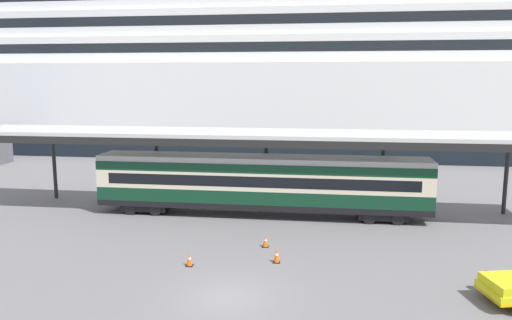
{
  "coord_description": "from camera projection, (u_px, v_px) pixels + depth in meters",
  "views": [
    {
      "loc": [
        4.09,
        -20.18,
        9.34
      ],
      "look_at": [
        -0.08,
        9.32,
        4.5
      ],
      "focal_mm": 35.47,
      "sensor_mm": 36.0,
      "label": 1
    }
  ],
  "objects": [
    {
      "name": "traffic_cone_far",
      "position": [
        277.0,
        256.0,
        25.83
      ],
      "size": [
        0.36,
        0.36,
        0.76
      ],
      "color": "black",
      "rests_on": "ground"
    },
    {
      "name": "traffic_cone_near",
      "position": [
        265.0,
        241.0,
        28.21
      ],
      "size": [
        0.36,
        0.36,
        0.68
      ],
      "color": "black",
      "rests_on": "ground"
    },
    {
      "name": "quay_bollard",
      "position": [
        486.0,
        280.0,
        22.29
      ],
      "size": [
        0.48,
        0.48,
        0.96
      ],
      "color": "black",
      "rests_on": "ground"
    },
    {
      "name": "platform_canopy",
      "position": [
        262.0,
        136.0,
        34.35
      ],
      "size": [
        41.59,
        5.21,
        5.72
      ],
      "color": "silver",
      "rests_on": "ground"
    },
    {
      "name": "train_carriage",
      "position": [
        261.0,
        182.0,
        34.45
      ],
      "size": [
        22.48,
        2.81,
        4.11
      ],
      "color": "black",
      "rests_on": "ground"
    },
    {
      "name": "ground_plane",
      "position": [
        228.0,
        297.0,
        21.78
      ],
      "size": [
        400.0,
        400.0,
        0.0
      ],
      "primitive_type": "plane",
      "color": "slate"
    },
    {
      "name": "traffic_cone_mid",
      "position": [
        189.0,
        259.0,
        25.36
      ],
      "size": [
        0.36,
        0.36,
        0.69
      ],
      "color": "black",
      "rests_on": "ground"
    },
    {
      "name": "cruise_ship",
      "position": [
        301.0,
        41.0,
        69.21
      ],
      "size": [
        130.77,
        29.81,
        41.9
      ],
      "color": "black",
      "rests_on": "ground"
    }
  ]
}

